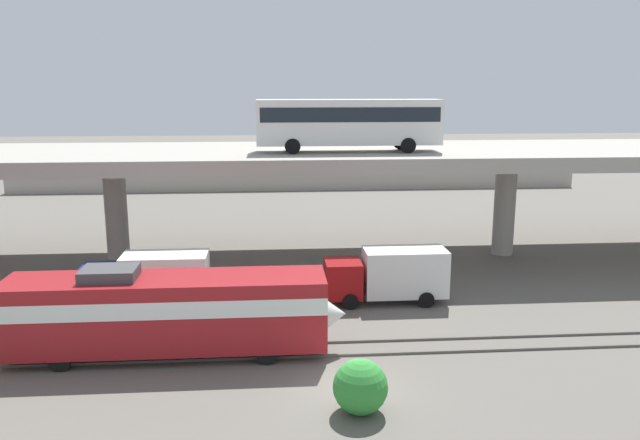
{
  "coord_description": "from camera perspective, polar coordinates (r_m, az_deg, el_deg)",
  "views": [
    {
      "loc": [
        -3.03,
        -23.43,
        12.09
      ],
      "look_at": [
        0.2,
        18.03,
        3.15
      ],
      "focal_mm": 35.71,
      "sensor_mm": 36.0,
      "label": 1
    }
  ],
  "objects": [
    {
      "name": "service_truck_west",
      "position": [
        36.04,
        -15.04,
        -5.15
      ],
      "size": [
        6.8,
        2.46,
        3.04
      ],
      "rotation": [
        0.0,
        0.0,
        3.14
      ],
      "color": "navy",
      "rests_on": "ground_plane"
    },
    {
      "name": "train_locomotive",
      "position": [
        29.43,
        -12.16,
        -7.8
      ],
      "size": [
        15.14,
        3.04,
        4.18
      ],
      "color": "maroon",
      "rests_on": "ground_plane"
    },
    {
      "name": "rail_strip_near",
      "position": [
        29.42,
        1.89,
        -12.01
      ],
      "size": [
        110.0,
        0.12,
        0.12
      ],
      "primitive_type": "cube",
      "color": "#59544C",
      "rests_on": "ground_plane"
    },
    {
      "name": "parked_car_3",
      "position": [
        80.27,
        12.35,
        5.04
      ],
      "size": [
        4.69,
        1.89,
        1.5
      ],
      "color": "black",
      "rests_on": "pier_parking_lot"
    },
    {
      "name": "transit_bus_on_overpass",
      "position": [
        42.03,
        2.56,
        8.92
      ],
      "size": [
        12.0,
        2.68,
        3.4
      ],
      "rotation": [
        0.0,
        0.0,
        3.14
      ],
      "color": "silver",
      "rests_on": "highway_overpass"
    },
    {
      "name": "parked_car_7",
      "position": [
        81.11,
        4.61,
        5.35
      ],
      "size": [
        4.63,
        1.9,
        1.5
      ],
      "color": "black",
      "rests_on": "pier_parking_lot"
    },
    {
      "name": "parked_car_0",
      "position": [
        82.31,
        -15.15,
        5.07
      ],
      "size": [
        4.31,
        1.99,
        1.5
      ],
      "rotation": [
        0.0,
        0.0,
        3.14
      ],
      "color": "black",
      "rests_on": "pier_parking_lot"
    },
    {
      "name": "parked_car_4",
      "position": [
        80.16,
        -15.8,
        4.85
      ],
      "size": [
        4.35,
        1.95,
        1.5
      ],
      "rotation": [
        0.0,
        0.0,
        3.14
      ],
      "color": "black",
      "rests_on": "pier_parking_lot"
    },
    {
      "name": "parked_car_2",
      "position": [
        77.12,
        -10.47,
        4.84
      ],
      "size": [
        4.2,
        1.84,
        1.5
      ],
      "color": "maroon",
      "rests_on": "pier_parking_lot"
    },
    {
      "name": "shrub_right",
      "position": [
        24.51,
        3.64,
        -14.7
      ],
      "size": [
        2.07,
        2.07,
        2.07
      ],
      "primitive_type": "sphere",
      "color": "#308B35",
      "rests_on": "ground_plane"
    },
    {
      "name": "rail_strip_far",
      "position": [
        30.79,
        1.57,
        -10.87
      ],
      "size": [
        110.0,
        0.12,
        0.12
      ],
      "primitive_type": "cube",
      "color": "#59544C",
      "rests_on": "ground_plane"
    },
    {
      "name": "parked_car_6",
      "position": [
        85.01,
        11.15,
        5.47
      ],
      "size": [
        4.01,
        1.82,
        1.5
      ],
      "rotation": [
        0.0,
        0.0,
        3.14
      ],
      "color": "black",
      "rests_on": "pier_parking_lot"
    },
    {
      "name": "pier_parking_lot",
      "position": [
        79.28,
        -2.23,
        4.01
      ],
      "size": [
        65.21,
        12.52,
        1.79
      ],
      "primitive_type": "cube",
      "color": "#9E998E",
      "rests_on": "ground_plane"
    },
    {
      "name": "ground_plane",
      "position": [
        26.54,
        2.68,
        -14.99
      ],
      "size": [
        260.0,
        260.0,
        0.0
      ],
      "primitive_type": "plane",
      "color": "#605B54"
    },
    {
      "name": "parked_car_1",
      "position": [
        81.86,
        -11.59,
        5.21
      ],
      "size": [
        4.07,
        1.96,
        1.5
      ],
      "rotation": [
        0.0,
        0.0,
        3.14
      ],
      "color": "black",
      "rests_on": "pier_parking_lot"
    },
    {
      "name": "parked_car_5",
      "position": [
        81.69,
        -7.98,
        5.32
      ],
      "size": [
        4.36,
        1.93,
        1.5
      ],
      "rotation": [
        0.0,
        0.0,
        3.14
      ],
      "color": "navy",
      "rests_on": "pier_parking_lot"
    },
    {
      "name": "harbor_water",
      "position": [
        102.19,
        -2.74,
        5.33
      ],
      "size": [
        140.0,
        36.0,
        0.01
      ],
      "primitive_type": "cube",
      "color": "navy",
      "rests_on": "ground_plane"
    },
    {
      "name": "highway_overpass",
      "position": [
        43.83,
        -0.47,
        5.48
      ],
      "size": [
        96.0,
        12.51,
        7.68
      ],
      "color": "#9E998E",
      "rests_on": "ground_plane"
    },
    {
      "name": "service_truck_east",
      "position": [
        36.01,
        6.21,
        -4.81
      ],
      "size": [
        6.8,
        2.46,
        3.04
      ],
      "rotation": [
        0.0,
        0.0,
        3.14
      ],
      "color": "maroon",
      "rests_on": "ground_plane"
    }
  ]
}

